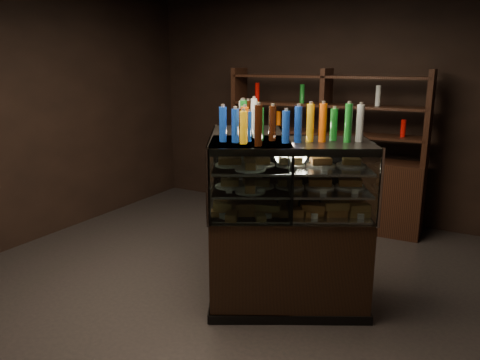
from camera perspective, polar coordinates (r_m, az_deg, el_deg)
name	(u,v)px	position (r m, az deg, el deg)	size (l,w,h in m)	color
ground	(223,277)	(4.75, -2.08, -11.73)	(5.00, 5.00, 0.00)	black
room_shell	(221,78)	(4.27, -2.32, 12.38)	(5.02, 5.02, 3.01)	black
display_case	(267,245)	(4.21, 3.35, -7.96)	(1.83, 1.50, 1.46)	black
food_display	(268,178)	(4.02, 3.44, 0.20)	(1.43, 1.15, 0.45)	#C77C47
bottles_top	(269,121)	(3.93, 3.61, 7.16)	(1.26, 1.01, 0.30)	black
potted_conifer	(298,228)	(4.92, 7.14, -5.78)	(0.33, 0.33, 0.70)	black
back_shelving	(322,178)	(6.19, 10.03, 0.23)	(2.52, 0.52, 2.00)	black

